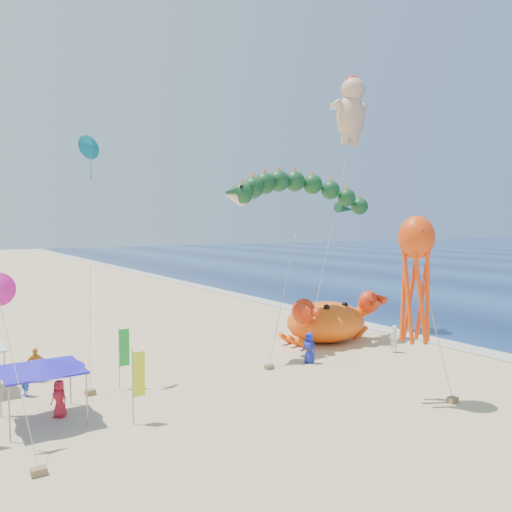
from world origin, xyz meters
The scene contains 10 objects.
ground centered at (0.00, 0.00, 0.00)m, with size 320.00×320.00×0.00m, color #D1B784.
foam_strip centered at (12.00, 0.00, 0.01)m, with size 320.00×320.00×0.00m, color silver.
crab_inflatable centered at (5.34, 3.99, 1.55)m, with size 8.04×5.20×3.53m.
dragon_kite centered at (2.95, 4.23, 10.25)m, with size 12.61×5.56×11.62m.
cherub_kite centered at (9.98, 6.61, 17.44)m, with size 6.22×2.17×19.99m.
octopus_kite centered at (0.79, -7.38, 6.28)m, with size 2.53×2.11×8.78m.
canopy_blue centered at (-14.36, -0.38, 2.44)m, with size 3.47×3.47×2.71m.
feather_flags centered at (-14.43, -0.61, 2.01)m, with size 10.24×4.81×3.20m.
beachgoers centered at (-11.80, 0.32, 0.89)m, with size 27.74×10.22×1.86m.
small_kites centered at (-15.23, 2.51, 7.23)m, with size 7.51×11.93×13.09m.
Camera 1 is at (-18.10, -22.68, 8.38)m, focal length 35.00 mm.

